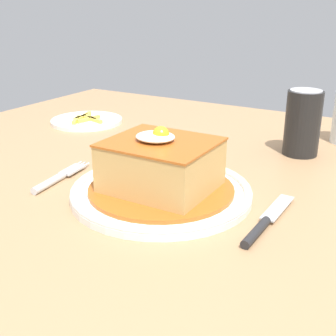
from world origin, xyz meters
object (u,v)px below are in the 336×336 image
Objects in this scene: fork at (57,178)px; side_plate_fries at (87,121)px; main_plate at (161,191)px; soda_can at (303,123)px; knife at (263,225)px.

side_plate_fries is at bearing 122.89° from fork.
side_plate_fries is at bearing 143.89° from main_plate.
soda_can reaches higher than main_plate.
soda_can is at bearing 67.62° from main_plate.
knife is (0.17, -0.02, -0.00)m from main_plate.
fork and knife have the same top height.
soda_can is at bearing 3.19° from side_plate_fries.
main_plate is 1.60× the size of side_plate_fries.
side_plate_fries is at bearing -176.81° from soda_can.
side_plate_fries reaches higher than knife.
main_plate is 0.33m from soda_can.
knife is 0.97× the size of side_plate_fries.
fork is at bearing -177.09° from knife.
soda_can is at bearing 96.97° from knife.
main_plate is at bearing -36.11° from side_plate_fries.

